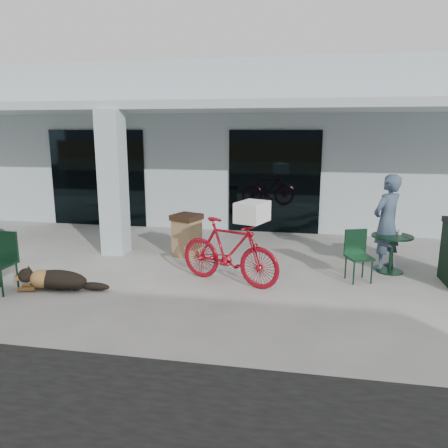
% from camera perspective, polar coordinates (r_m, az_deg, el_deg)
% --- Properties ---
extents(ground, '(80.00, 80.00, 0.00)m').
position_cam_1_polar(ground, '(7.55, -10.50, -9.01)').
color(ground, '#BAB7AF').
rests_on(ground, ground).
extents(building, '(22.00, 7.00, 4.50)m').
position_cam_1_polar(building, '(15.28, 0.74, 10.53)').
color(building, '#ABBAC2').
rests_on(building, ground).
extents(storefront_glass_left, '(2.80, 0.06, 2.70)m').
position_cam_1_polar(storefront_glass_left, '(12.98, -16.17, 5.76)').
color(storefront_glass_left, black).
rests_on(storefront_glass_left, ground).
extents(storefront_glass_right, '(2.40, 0.06, 2.70)m').
position_cam_1_polar(storefront_glass_right, '(11.64, 6.55, 5.46)').
color(storefront_glass_right, black).
rests_on(storefront_glass_right, ground).
extents(column, '(0.50, 0.50, 3.12)m').
position_cam_1_polar(column, '(9.82, -14.28, 5.15)').
color(column, '#ABBAC2').
rests_on(column, ground).
extents(overhang, '(22.00, 2.80, 0.18)m').
position_cam_1_polar(overhang, '(10.49, -3.96, 14.96)').
color(overhang, '#ABBAC2').
rests_on(overhang, column).
extents(bicycle, '(2.03, 1.19, 1.18)m').
position_cam_1_polar(bicycle, '(7.77, 0.67, -3.61)').
color(bicycle, maroon).
rests_on(bicycle, ground).
extents(laundry_basket, '(0.60, 0.69, 0.34)m').
position_cam_1_polar(laundry_basket, '(7.38, 3.72, 1.60)').
color(laundry_basket, white).
rests_on(laundry_basket, bicycle).
extents(dog, '(1.26, 0.67, 0.40)m').
position_cam_1_polar(dog, '(8.08, -20.81, -6.69)').
color(dog, black).
rests_on(dog, ground).
extents(cup_near_dog, '(0.11, 0.11, 0.11)m').
position_cam_1_polar(cup_near_dog, '(8.92, -21.48, -5.96)').
color(cup_near_dog, white).
rests_on(cup_near_dog, ground).
extents(cafe_table_far, '(0.80, 0.80, 0.73)m').
position_cam_1_polar(cafe_table_far, '(9.02, 20.97, -3.66)').
color(cafe_table_far, '#11321E').
rests_on(cafe_table_far, ground).
extents(cafe_chair_far_a, '(0.55, 0.57, 0.93)m').
position_cam_1_polar(cafe_chair_far_a, '(8.27, 17.26, -4.08)').
color(cafe_chair_far_a, '#11321E').
rests_on(cafe_chair_far_a, ground).
extents(person, '(0.80, 0.80, 1.88)m').
position_cam_1_polar(person, '(9.07, 20.48, 0.21)').
color(person, '#3B4D64').
rests_on(person, ground).
extents(cup_on_table, '(0.08, 0.08, 0.10)m').
position_cam_1_polar(cup_on_table, '(9.06, 21.96, -0.97)').
color(cup_on_table, white).
rests_on(cup_on_table, cafe_table_far).
extents(trash_receptacle, '(0.70, 0.70, 0.92)m').
position_cam_1_polar(trash_receptacle, '(9.52, -4.87, -1.46)').
color(trash_receptacle, '#906F4B').
rests_on(trash_receptacle, ground).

